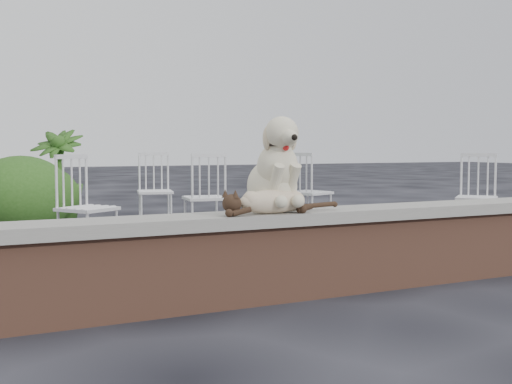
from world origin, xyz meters
name	(u,v)px	position (x,y,z in m)	size (l,w,h in m)	color
ground	(389,285)	(0.00, 0.00, 0.00)	(60.00, 60.00, 0.00)	black
brick_wall	(390,251)	(0.00, 0.00, 0.25)	(6.00, 0.30, 0.50)	brown
capstone	(390,212)	(0.00, 0.00, 0.54)	(6.20, 0.40, 0.08)	slate
dog	(272,163)	(-0.94, 0.06, 0.90)	(0.42, 0.55, 0.63)	beige
cat	(272,200)	(-1.02, -0.09, 0.67)	(1.03, 0.25, 0.18)	tan
chair_b	(155,190)	(-0.53, 3.96, 0.47)	(0.56, 0.56, 0.94)	white
chair_e	(310,191)	(1.12, 2.99, 0.47)	(0.56, 0.56, 0.94)	white
chair_d	(477,196)	(2.32, 1.46, 0.47)	(0.56, 0.56, 0.94)	white
chair_c	(205,196)	(-0.34, 2.78, 0.47)	(0.56, 0.56, 0.94)	white
chair_a	(87,207)	(-1.74, 2.11, 0.47)	(0.56, 0.56, 0.94)	white
potted_plant_b	(57,175)	(-1.51, 5.23, 0.62)	(0.70, 0.70, 1.25)	#234C15
shrubbery	(8,198)	(-2.20, 4.57, 0.39)	(2.27, 1.82, 0.96)	#234C15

